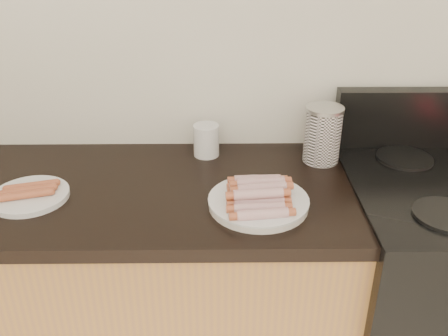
{
  "coord_description": "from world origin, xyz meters",
  "views": [
    {
      "loc": [
        0.0,
        0.39,
        1.64
      ],
      "look_at": [
        0.02,
        1.62,
        1.0
      ],
      "focal_mm": 40.0,
      "sensor_mm": 36.0,
      "label": 1
    }
  ],
  "objects_px": {
    "main_plate": "(258,203)",
    "canister": "(323,134)",
    "stove": "(448,302)",
    "side_plate": "(30,196)",
    "mug": "(206,140)"
  },
  "relations": [
    {
      "from": "side_plate",
      "to": "mug",
      "type": "bearing_deg",
      "value": 29.21
    },
    {
      "from": "main_plate",
      "to": "mug",
      "type": "bearing_deg",
      "value": 114.67
    },
    {
      "from": "canister",
      "to": "mug",
      "type": "distance_m",
      "value": 0.38
    },
    {
      "from": "side_plate",
      "to": "canister",
      "type": "distance_m",
      "value": 0.91
    },
    {
      "from": "canister",
      "to": "side_plate",
      "type": "bearing_deg",
      "value": -165.12
    },
    {
      "from": "main_plate",
      "to": "side_plate",
      "type": "xyz_separation_m",
      "value": [
        -0.65,
        0.05,
        -0.0
      ]
    },
    {
      "from": "main_plate",
      "to": "canister",
      "type": "height_order",
      "value": "canister"
    },
    {
      "from": "stove",
      "to": "side_plate",
      "type": "bearing_deg",
      "value": -178.04
    },
    {
      "from": "main_plate",
      "to": "stove",
      "type": "bearing_deg",
      "value": 8.1
    },
    {
      "from": "main_plate",
      "to": "side_plate",
      "type": "relative_size",
      "value": 1.26
    },
    {
      "from": "stove",
      "to": "main_plate",
      "type": "height_order",
      "value": "main_plate"
    },
    {
      "from": "mug",
      "to": "stove",
      "type": "bearing_deg",
      "value": -16.01
    },
    {
      "from": "main_plate",
      "to": "side_plate",
      "type": "bearing_deg",
      "value": 175.64
    },
    {
      "from": "mug",
      "to": "main_plate",
      "type": "bearing_deg",
      "value": -65.33
    },
    {
      "from": "side_plate",
      "to": "canister",
      "type": "xyz_separation_m",
      "value": [
        0.88,
        0.23,
        0.09
      ]
    }
  ]
}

